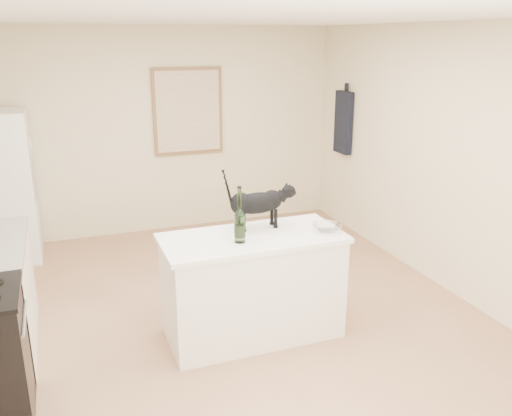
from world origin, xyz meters
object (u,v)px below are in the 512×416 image
(black_cat, at_px, (257,206))
(wine_bottle, at_px, (240,218))
(fridge, at_px, (2,188))
(glass_bowl, at_px, (327,228))

(black_cat, bearing_deg, wine_bottle, -133.66)
(fridge, relative_size, glass_bowl, 7.07)
(black_cat, relative_size, wine_bottle, 1.41)
(black_cat, xyz_separation_m, glass_bowl, (0.53, -0.27, -0.17))
(wine_bottle, height_order, glass_bowl, wine_bottle)
(black_cat, bearing_deg, fridge, 132.02)
(black_cat, height_order, wine_bottle, wine_bottle)
(fridge, xyz_separation_m, glass_bowl, (2.68, -2.66, 0.08))
(fridge, height_order, glass_bowl, fridge)
(black_cat, distance_m, wine_bottle, 0.35)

